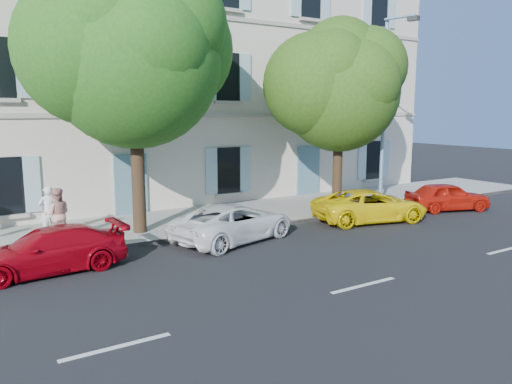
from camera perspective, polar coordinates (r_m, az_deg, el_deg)
ground at (r=15.47m, az=1.76°, el=-6.36°), size 90.00×90.00×0.00m
sidewalk at (r=19.20m, az=-5.67°, el=-3.09°), size 36.00×4.50×0.15m
kerb at (r=17.33m, az=-2.45°, el=-4.38°), size 36.00×0.16×0.16m
building at (r=24.12m, az=-12.18°, el=13.41°), size 28.00×7.00×12.00m
car_red_coupe at (r=14.10m, az=-22.69°, el=-6.19°), size 4.08×1.81×1.16m
car_white_coupe at (r=16.14m, az=-2.52°, el=-3.49°), size 4.73×3.09×1.21m
car_yellow_supercar at (r=19.44m, az=12.95°, el=-1.51°), size 4.76×3.00×1.22m
car_red_hatchback at (r=22.51m, az=21.02°, el=-0.47°), size 3.80×2.51×1.20m
tree_left at (r=16.83m, az=-13.80°, el=14.28°), size 5.58×5.58×8.64m
tree_right at (r=20.74m, az=9.51°, el=11.18°), size 4.81×4.81×7.42m
street_lamp at (r=21.59m, az=14.71°, el=9.88°), size 0.39×1.65×7.70m
pedestrian_a at (r=17.36m, az=-22.61°, el=-2.05°), size 0.61×0.41×1.65m
pedestrian_b at (r=16.69m, az=-21.76°, el=-2.40°), size 0.92×0.78×1.66m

